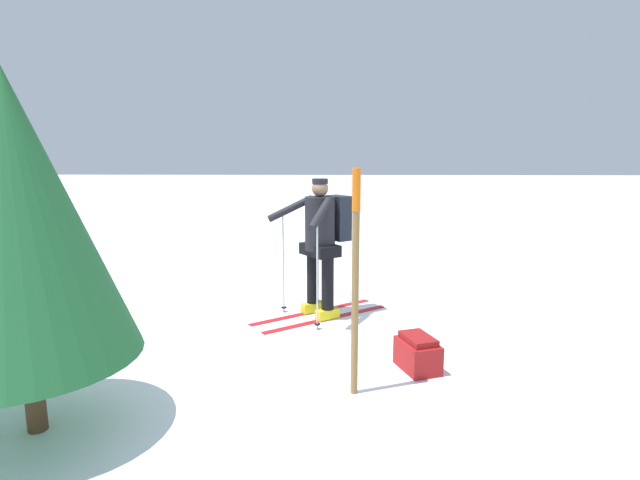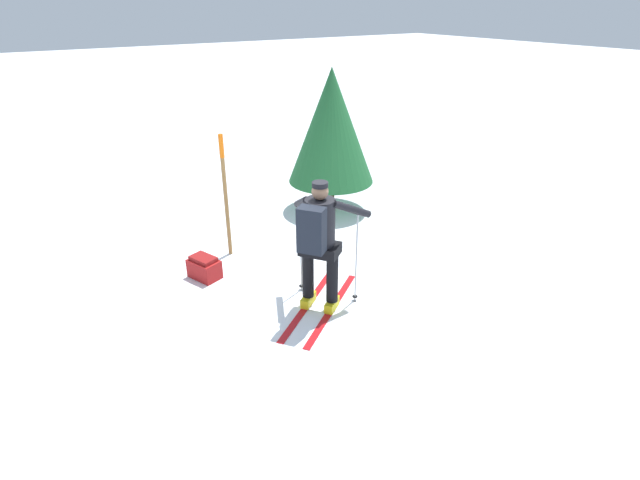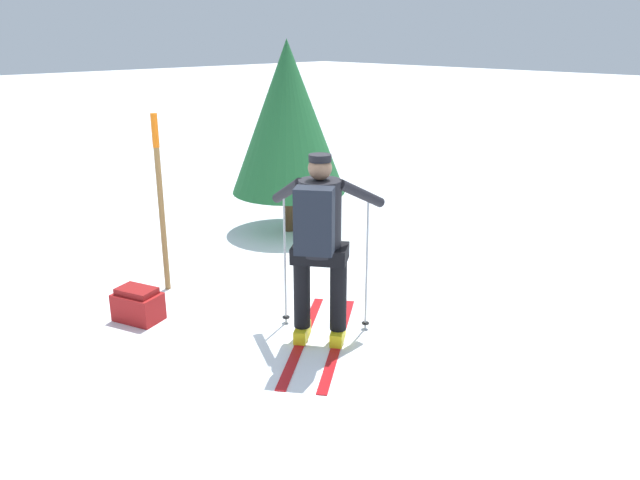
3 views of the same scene
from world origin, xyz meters
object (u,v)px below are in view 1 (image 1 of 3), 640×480
Objects in this scene: trail_marker at (355,267)px; pine_tree at (16,218)px; dropped_backpack at (418,353)px; skier at (322,237)px.

pine_tree is at bearing 15.31° from trail_marker.
trail_marker reaches higher than dropped_backpack.
pine_tree is (2.04, 2.70, 0.58)m from skier.
trail_marker is (0.62, 0.49, 0.94)m from dropped_backpack.
dropped_backpack is 0.20× the size of pine_tree.
trail_marker is at bearing -164.69° from pine_tree.
trail_marker is 2.50m from pine_tree.
skier reaches higher than dropped_backpack.
pine_tree reaches higher than skier.
skier is 3.43m from pine_tree.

